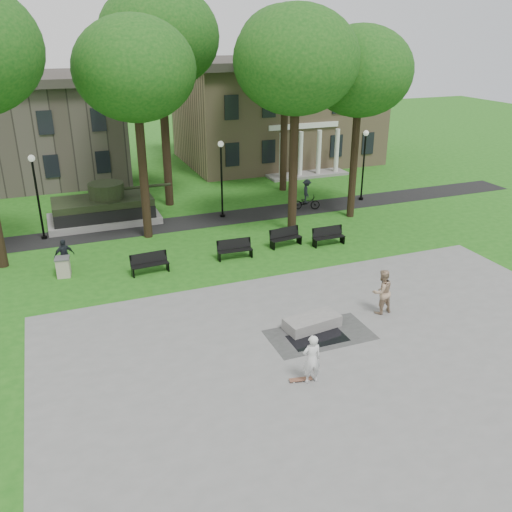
{
  "coord_description": "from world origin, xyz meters",
  "views": [
    {
      "loc": [
        -9.27,
        -18.42,
        10.88
      ],
      "look_at": [
        -1.07,
        2.54,
        1.4
      ],
      "focal_mm": 38.0,
      "sensor_mm": 36.0,
      "label": 1
    }
  ],
  "objects_px": {
    "concrete_block": "(312,322)",
    "park_bench_0": "(150,263)",
    "skateboarder": "(312,359)",
    "cyclist": "(307,197)",
    "friend_watching": "(382,292)",
    "trash_bin": "(63,267)"
  },
  "relations": [
    {
      "from": "concrete_block",
      "to": "park_bench_0",
      "type": "bearing_deg",
      "value": 123.09
    },
    {
      "from": "concrete_block",
      "to": "skateboarder",
      "type": "relative_size",
      "value": 1.24
    },
    {
      "from": "skateboarder",
      "to": "park_bench_0",
      "type": "xyz_separation_m",
      "value": [
        -3.26,
        10.69,
        -0.38
      ]
    },
    {
      "from": "cyclist",
      "to": "park_bench_0",
      "type": "xyz_separation_m",
      "value": [
        -11.42,
        -6.2,
        -0.29
      ]
    },
    {
      "from": "cyclist",
      "to": "concrete_block",
      "type": "bearing_deg",
      "value": 174.41
    },
    {
      "from": "friend_watching",
      "to": "trash_bin",
      "type": "xyz_separation_m",
      "value": [
        -11.97,
        8.53,
        -0.49
      ]
    },
    {
      "from": "park_bench_0",
      "to": "trash_bin",
      "type": "relative_size",
      "value": 1.9
    },
    {
      "from": "park_bench_0",
      "to": "skateboarder",
      "type": "bearing_deg",
      "value": -76.83
    },
    {
      "from": "skateboarder",
      "to": "park_bench_0",
      "type": "distance_m",
      "value": 11.18
    },
    {
      "from": "skateboarder",
      "to": "cyclist",
      "type": "relative_size",
      "value": 0.89
    },
    {
      "from": "park_bench_0",
      "to": "trash_bin",
      "type": "bearing_deg",
      "value": 160.74
    },
    {
      "from": "concrete_block",
      "to": "park_bench_0",
      "type": "relative_size",
      "value": 1.21
    },
    {
      "from": "friend_watching",
      "to": "park_bench_0",
      "type": "bearing_deg",
      "value": -46.78
    },
    {
      "from": "friend_watching",
      "to": "park_bench_0",
      "type": "height_order",
      "value": "friend_watching"
    },
    {
      "from": "trash_bin",
      "to": "skateboarder",
      "type": "bearing_deg",
      "value": -58.76
    },
    {
      "from": "concrete_block",
      "to": "park_bench_0",
      "type": "distance_m",
      "value": 8.99
    },
    {
      "from": "park_bench_0",
      "to": "trash_bin",
      "type": "distance_m",
      "value": 4.03
    },
    {
      "from": "skateboarder",
      "to": "cyclist",
      "type": "distance_m",
      "value": 18.76
    },
    {
      "from": "friend_watching",
      "to": "trash_bin",
      "type": "distance_m",
      "value": 14.71
    },
    {
      "from": "friend_watching",
      "to": "trash_bin",
      "type": "bearing_deg",
      "value": -39.58
    },
    {
      "from": "skateboarder",
      "to": "park_bench_0",
      "type": "bearing_deg",
      "value": -69.49
    },
    {
      "from": "park_bench_0",
      "to": "trash_bin",
      "type": "xyz_separation_m",
      "value": [
        -3.88,
        1.08,
        -0.04
      ]
    }
  ]
}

